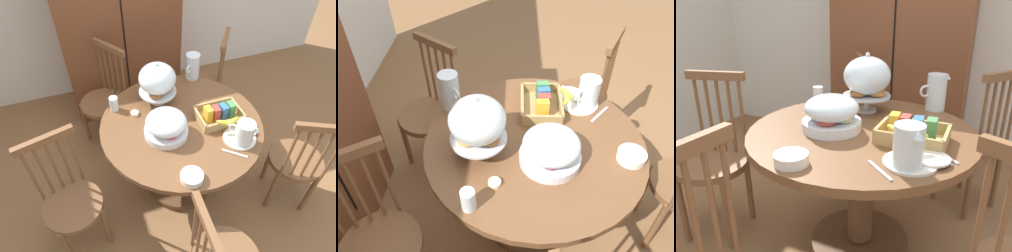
% 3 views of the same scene
% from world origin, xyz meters
% --- Properties ---
extents(ground_plane, '(10.00, 10.00, 0.00)m').
position_xyz_m(ground_plane, '(0.00, 0.00, 0.00)').
color(ground_plane, brown).
extents(wooden_armoire, '(1.18, 0.60, 1.96)m').
position_xyz_m(wooden_armoire, '(-0.29, 1.50, 0.98)').
color(wooden_armoire, brown).
rests_on(wooden_armoire, ground_plane).
extents(dining_table, '(1.15, 1.15, 0.74)m').
position_xyz_m(dining_table, '(-0.14, 0.19, 0.52)').
color(dining_table, brown).
rests_on(dining_table, ground_plane).
extents(windsor_chair_near_window, '(0.46, 0.46, 0.97)m').
position_xyz_m(windsor_chair_near_window, '(-0.59, 0.94, 0.45)').
color(windsor_chair_near_window, brown).
rests_on(windsor_chair_near_window, ground_plane).
extents(windsor_chair_by_cabinet, '(0.42, 0.42, 0.97)m').
position_xyz_m(windsor_chair_by_cabinet, '(-1.00, -0.01, 0.45)').
color(windsor_chair_by_cabinet, brown).
rests_on(windsor_chair_by_cabinet, ground_plane).
extents(windsor_chair_far_side, '(0.45, 0.44, 0.97)m').
position_xyz_m(windsor_chair_far_side, '(0.63, -0.22, 0.45)').
color(windsor_chair_far_side, brown).
rests_on(windsor_chair_far_side, ground_plane).
extents(windsor_chair_host_seat, '(0.46, 0.46, 0.97)m').
position_xyz_m(windsor_chair_host_seat, '(0.38, 0.89, 0.45)').
color(windsor_chair_host_seat, brown).
rests_on(windsor_chair_host_seat, ground_plane).
extents(pastry_stand_with_dome, '(0.28, 0.28, 0.34)m').
position_xyz_m(pastry_stand_with_dome, '(-0.23, 0.47, 0.94)').
color(pastry_stand_with_dome, silver).
rests_on(pastry_stand_with_dome, dining_table).
extents(fruit_platter_covered, '(0.30, 0.30, 0.18)m').
position_xyz_m(fruit_platter_covered, '(-0.28, 0.12, 0.83)').
color(fruit_platter_covered, silver).
rests_on(fruit_platter_covered, dining_table).
extents(orange_juice_pitcher, '(0.15, 0.17, 0.18)m').
position_xyz_m(orange_juice_pitcher, '(0.17, -0.13, 0.82)').
color(orange_juice_pitcher, silver).
rests_on(orange_juice_pitcher, dining_table).
extents(milk_pitcher, '(0.16, 0.15, 0.22)m').
position_xyz_m(milk_pitcher, '(0.14, 0.67, 0.84)').
color(milk_pitcher, silver).
rests_on(milk_pitcher, dining_table).
extents(cereal_basket, '(0.32, 0.30, 0.12)m').
position_xyz_m(cereal_basket, '(0.12, 0.13, 0.79)').
color(cereal_basket, tan).
rests_on(cereal_basket, dining_table).
extents(china_plate_large, '(0.22, 0.22, 0.01)m').
position_xyz_m(china_plate_large, '(0.17, -0.09, 0.75)').
color(china_plate_large, white).
rests_on(china_plate_large, dining_table).
extents(china_plate_small, '(0.15, 0.15, 0.01)m').
position_xyz_m(china_plate_small, '(0.25, -0.04, 0.76)').
color(china_plate_small, white).
rests_on(china_plate_small, china_plate_large).
extents(cereal_bowl, '(0.14, 0.14, 0.04)m').
position_xyz_m(cereal_bowl, '(-0.26, -0.28, 0.76)').
color(cereal_bowl, white).
rests_on(cereal_bowl, dining_table).
extents(drinking_glass, '(0.06, 0.06, 0.11)m').
position_xyz_m(drinking_glass, '(-0.56, 0.48, 0.80)').
color(drinking_glass, silver).
rests_on(drinking_glass, dining_table).
extents(butter_dish, '(0.06, 0.06, 0.02)m').
position_xyz_m(butter_dish, '(-0.43, 0.38, 0.75)').
color(butter_dish, beige).
rests_on(butter_dish, dining_table).
extents(table_knife, '(0.14, 0.12, 0.01)m').
position_xyz_m(table_knife, '(0.26, 0.02, 0.74)').
color(table_knife, silver).
rests_on(table_knife, dining_table).
extents(dinner_fork, '(0.14, 0.12, 0.01)m').
position_xyz_m(dinner_fork, '(0.28, 0.04, 0.74)').
color(dinner_fork, silver).
rests_on(dinner_fork, dining_table).
extents(soup_spoon, '(0.14, 0.12, 0.01)m').
position_xyz_m(soup_spoon, '(0.08, -0.19, 0.74)').
color(soup_spoon, silver).
rests_on(soup_spoon, dining_table).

